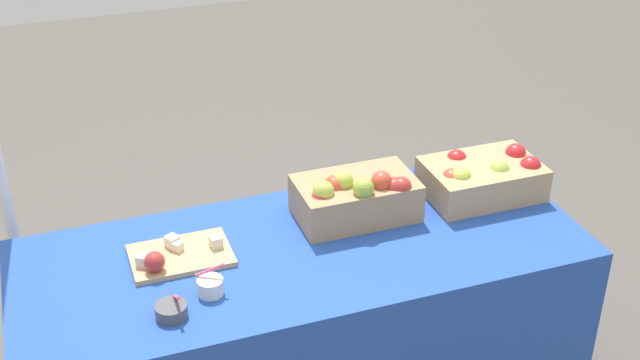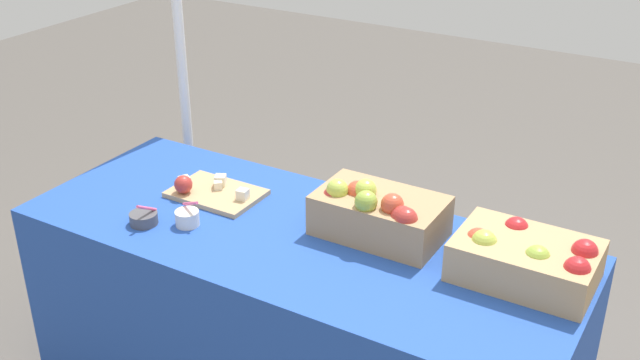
% 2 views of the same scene
% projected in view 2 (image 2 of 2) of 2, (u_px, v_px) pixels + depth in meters
% --- Properties ---
extents(table, '(1.90, 0.76, 0.74)m').
position_uv_depth(table, '(298.00, 323.00, 2.71)').
color(table, '#234CAD').
rests_on(table, ground_plane).
extents(apple_crate_left, '(0.41, 0.28, 0.16)m').
position_uv_depth(apple_crate_left, '(526.00, 259.00, 2.27)').
color(apple_crate_left, tan).
rests_on(apple_crate_left, table).
extents(apple_crate_middle, '(0.42, 0.25, 0.20)m').
position_uv_depth(apple_crate_middle, '(378.00, 213.00, 2.50)').
color(apple_crate_middle, tan).
rests_on(apple_crate_middle, table).
extents(cutting_board_front, '(0.33, 0.22, 0.08)m').
position_uv_depth(cutting_board_front, '(211.00, 191.00, 2.78)').
color(cutting_board_front, tan).
rests_on(cutting_board_front, table).
extents(sample_bowl_near, '(0.10, 0.10, 0.09)m').
position_uv_depth(sample_bowl_near, '(144.00, 218.00, 2.59)').
color(sample_bowl_near, '#4C4C51').
rests_on(sample_bowl_near, table).
extents(sample_bowl_mid, '(0.09, 0.08, 0.10)m').
position_uv_depth(sample_bowl_mid, '(187.00, 218.00, 2.58)').
color(sample_bowl_mid, silver).
rests_on(sample_bowl_mid, table).
extents(tent_pole, '(0.04, 0.04, 2.12)m').
position_uv_depth(tent_pole, '(181.00, 56.00, 3.24)').
color(tent_pole, white).
rests_on(tent_pole, ground_plane).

